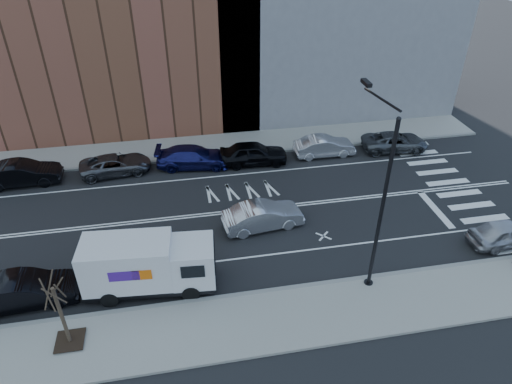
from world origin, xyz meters
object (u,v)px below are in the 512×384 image
object	(u,v)px
fedex_van	(148,264)
driving_sedan	(263,216)
far_parked_b	(22,173)
near_parked_front	(507,233)

from	to	relation	value
fedex_van	driving_sedan	size ratio (longest dim) A/B	1.39
fedex_van	far_parked_b	distance (m)	14.12
fedex_van	near_parked_front	distance (m)	19.25
driving_sedan	fedex_van	bearing A→B (deg)	113.46
fedex_van	near_parked_front	size ratio (longest dim) A/B	1.54
fedex_van	driving_sedan	bearing A→B (deg)	35.71
far_parked_b	near_parked_front	xyz separation A→B (m)	(27.61, -11.47, -0.09)
fedex_van	near_parked_front	world-z (taller)	fedex_van
fedex_van	driving_sedan	xyz separation A→B (m)	(6.36, 3.81, -0.75)
fedex_van	near_parked_front	xyz separation A→B (m)	(19.23, -0.13, -0.80)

